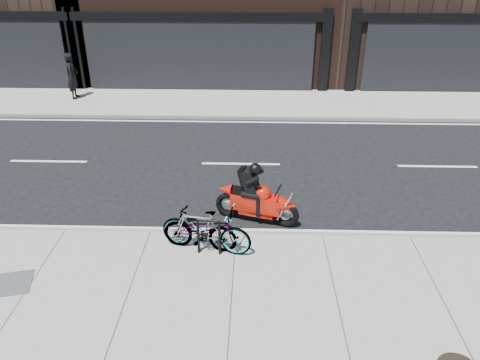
{
  "coord_description": "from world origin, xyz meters",
  "views": [
    {
      "loc": [
        0.37,
        -10.99,
        6.24
      ],
      "look_at": [
        0.06,
        -0.79,
        0.9
      ],
      "focal_mm": 35.0,
      "sensor_mm": 36.0,
      "label": 1
    }
  ],
  "objects_px": {
    "bicycle_front": "(206,228)",
    "bicycle_rear": "(200,230)",
    "bike_rack": "(209,234)",
    "motorcycle": "(260,199)",
    "utility_grate": "(12,283)",
    "pedestrian": "(72,76)"
  },
  "relations": [
    {
      "from": "bicycle_rear",
      "to": "utility_grate",
      "type": "bearing_deg",
      "value": -59.97
    },
    {
      "from": "motorcycle",
      "to": "utility_grate",
      "type": "relative_size",
      "value": 2.75
    },
    {
      "from": "bike_rack",
      "to": "utility_grate",
      "type": "bearing_deg",
      "value": -163.54
    },
    {
      "from": "bicycle_front",
      "to": "utility_grate",
      "type": "bearing_deg",
      "value": 122.59
    },
    {
      "from": "bike_rack",
      "to": "utility_grate",
      "type": "relative_size",
      "value": 1.15
    },
    {
      "from": "bike_rack",
      "to": "bicycle_front",
      "type": "distance_m",
      "value": 0.17
    },
    {
      "from": "bike_rack",
      "to": "utility_grate",
      "type": "xyz_separation_m",
      "value": [
        -3.83,
        -1.13,
        -0.5
      ]
    },
    {
      "from": "bicycle_front",
      "to": "bike_rack",
      "type": "bearing_deg",
      "value": -142.19
    },
    {
      "from": "bicycle_rear",
      "to": "pedestrian",
      "type": "bearing_deg",
      "value": -138.31
    },
    {
      "from": "bicycle_rear",
      "to": "utility_grate",
      "type": "height_order",
      "value": "bicycle_rear"
    },
    {
      "from": "bicycle_rear",
      "to": "pedestrian",
      "type": "height_order",
      "value": "pedestrian"
    },
    {
      "from": "bike_rack",
      "to": "utility_grate",
      "type": "distance_m",
      "value": 4.02
    },
    {
      "from": "bike_rack",
      "to": "bicycle_rear",
      "type": "bearing_deg",
      "value": 142.19
    },
    {
      "from": "motorcycle",
      "to": "bicycle_rear",
      "type": "bearing_deg",
      "value": -117.78
    },
    {
      "from": "bike_rack",
      "to": "motorcycle",
      "type": "distance_m",
      "value": 1.86
    },
    {
      "from": "bicycle_front",
      "to": "motorcycle",
      "type": "distance_m",
      "value": 1.79
    },
    {
      "from": "pedestrian",
      "to": "motorcycle",
      "type": "bearing_deg",
      "value": -144.93
    },
    {
      "from": "bicycle_front",
      "to": "bicycle_rear",
      "type": "bearing_deg",
      "value": 103.66
    },
    {
      "from": "pedestrian",
      "to": "utility_grate",
      "type": "bearing_deg",
      "value": -171.5
    },
    {
      "from": "motorcycle",
      "to": "pedestrian",
      "type": "distance_m",
      "value": 12.09
    },
    {
      "from": "bike_rack",
      "to": "motorcycle",
      "type": "relative_size",
      "value": 0.42
    },
    {
      "from": "motorcycle",
      "to": "pedestrian",
      "type": "bearing_deg",
      "value": 146.36
    }
  ]
}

